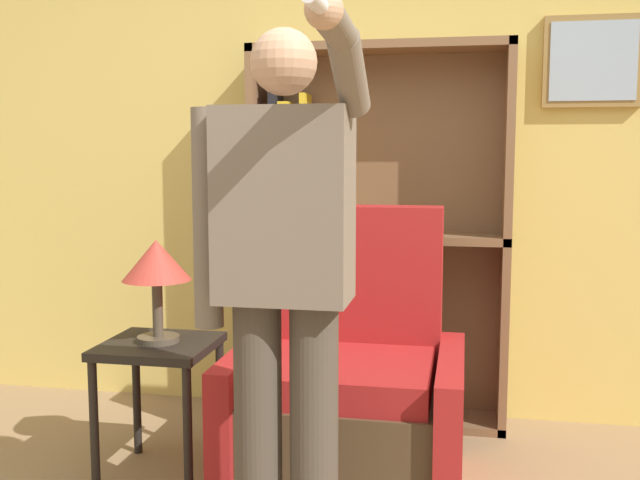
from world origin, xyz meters
TOP-DOWN VIEW (x-y plane):
  - wall_back at (0.01, 2.03)m, footprint 8.00×0.11m
  - bookcase at (0.06, 1.87)m, footprint 1.28×0.28m
  - armchair at (0.18, 1.12)m, footprint 0.92×0.80m
  - person_standing at (0.10, 0.34)m, footprint 0.55×0.78m
  - side_table at (-0.61, 1.03)m, footprint 0.45×0.45m
  - table_lamp at (-0.61, 1.03)m, footprint 0.28×0.28m

SIDE VIEW (x-z plane):
  - armchair at x=0.18m, z-range -0.21..0.92m
  - side_table at x=-0.61m, z-range 0.19..0.77m
  - bookcase at x=0.06m, z-range -0.06..1.82m
  - table_lamp at x=-0.61m, z-range 0.68..1.11m
  - person_standing at x=0.10m, z-range 0.12..1.84m
  - wall_back at x=0.01m, z-range 0.00..2.80m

